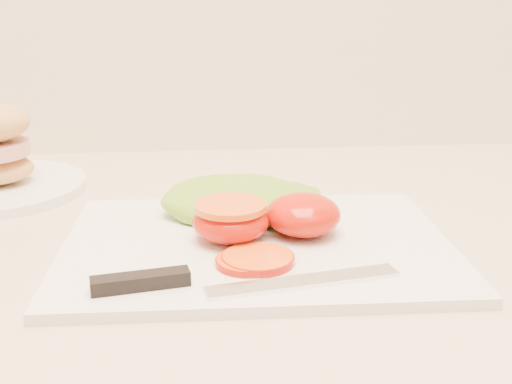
{
  "coord_description": "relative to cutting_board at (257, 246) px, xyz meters",
  "views": [
    {
      "loc": [
        -0.61,
        1.05,
        1.17
      ],
      "look_at": [
        -0.55,
        1.62,
        0.99
      ],
      "focal_mm": 45.0,
      "sensor_mm": 36.0,
      "label": 1
    }
  ],
  "objects": [
    {
      "name": "tomato_slice_0",
      "position": [
        -0.0,
        -0.05,
        0.01
      ],
      "size": [
        0.06,
        0.06,
        0.01
      ],
      "primitive_type": "cylinder",
      "color": "orange",
      "rests_on": "cutting_board"
    },
    {
      "name": "cutting_board",
      "position": [
        0.0,
        0.0,
        0.0
      ],
      "size": [
        0.37,
        0.27,
        0.01
      ],
      "primitive_type": "cube",
      "rotation": [
        0.0,
        0.0,
        -0.02
      ],
      "color": "silver",
      "rests_on": "counter"
    },
    {
      "name": "tomato_half_dome",
      "position": [
        0.05,
        0.01,
        0.02
      ],
      "size": [
        0.07,
        0.07,
        0.04
      ],
      "primitive_type": "ellipsoid",
      "color": "red",
      "rests_on": "cutting_board"
    },
    {
      "name": "knife",
      "position": [
        -0.05,
        -0.09,
        0.01
      ],
      "size": [
        0.25,
        0.05,
        0.01
      ],
      "rotation": [
        0.0,
        0.0,
        0.19
      ],
      "color": "silver",
      "rests_on": "cutting_board"
    },
    {
      "name": "tomato_slice_1",
      "position": [
        -0.01,
        -0.05,
        0.01
      ],
      "size": [
        0.05,
        0.05,
        0.01
      ],
      "primitive_type": "cylinder",
      "color": "orange",
      "rests_on": "cutting_board"
    },
    {
      "name": "tomato_half_cut",
      "position": [
        -0.02,
        0.0,
        0.02
      ],
      "size": [
        0.07,
        0.07,
        0.04
      ],
      "color": "red",
      "rests_on": "cutting_board"
    },
    {
      "name": "lettuce_leaf_1",
      "position": [
        0.03,
        0.08,
        0.02
      ],
      "size": [
        0.13,
        0.12,
        0.02
      ],
      "primitive_type": "ellipsoid",
      "rotation": [
        0.0,
        0.0,
        0.43
      ],
      "color": "#76AA2D",
      "rests_on": "cutting_board"
    },
    {
      "name": "lettuce_leaf_0",
      "position": [
        -0.01,
        0.08,
        0.02
      ],
      "size": [
        0.16,
        0.11,
        0.03
      ],
      "primitive_type": "ellipsoid",
      "rotation": [
        0.0,
        0.0,
        -0.06
      ],
      "color": "#76AA2D",
      "rests_on": "cutting_board"
    }
  ]
}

